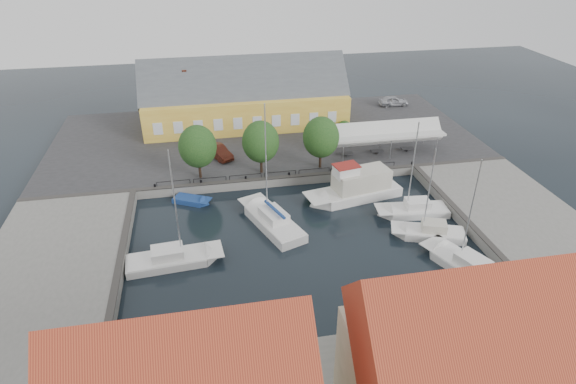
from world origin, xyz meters
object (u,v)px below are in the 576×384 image
object	(u,v)px
east_boat_b	(430,234)
launch_sw	(145,351)
warehouse	(241,100)
car_silver	(393,101)
trawler	(357,189)
east_boat_a	(414,212)
west_boat_c	(173,261)
car_red	(219,152)
center_sailboat	(272,222)
launch_nw	(192,201)
tent_canopy	(386,133)
east_boat_c	(468,268)

from	to	relation	value
east_boat_b	launch_sw	bearing A→B (deg)	-159.74
east_boat_b	warehouse	bearing A→B (deg)	115.70
car_silver	trawler	xyz separation A→B (m)	(-14.12, -25.22, -0.77)
car_silver	east_boat_a	size ratio (longest dim) A/B	0.43
west_boat_c	east_boat_b	bearing A→B (deg)	-0.89
east_boat_a	east_boat_b	bearing A→B (deg)	-92.29
car_red	west_boat_c	xyz separation A→B (m)	(-5.37, -19.22, -1.51)
center_sailboat	launch_nw	xyz separation A→B (m)	(-7.85, 6.12, -0.27)
car_silver	launch_nw	world-z (taller)	car_silver
launch_sw	tent_canopy	bearing A→B (deg)	43.81
car_silver	east_boat_a	xyz separation A→B (m)	(-9.32, -29.61, -1.52)
warehouse	east_boat_a	world-z (taller)	warehouse
trawler	launch_nw	distance (m)	17.96
tent_canopy	launch_nw	world-z (taller)	tent_canopy
warehouse	car_silver	size ratio (longest dim) A/B	6.19
west_boat_c	tent_canopy	bearing A→B (deg)	32.64
west_boat_c	trawler	bearing A→B (deg)	22.67
car_silver	trawler	distance (m)	28.91
center_sailboat	launch_sw	size ratio (longest dim) A/B	2.72
car_silver	launch_sw	size ratio (longest dim) A/B	0.97
east_boat_b	west_boat_c	distance (m)	24.21
warehouse	center_sailboat	bearing A→B (deg)	-89.40
center_sailboat	east_boat_c	world-z (taller)	center_sailboat
warehouse	car_red	world-z (taller)	warehouse
warehouse	east_boat_b	bearing A→B (deg)	-64.30
car_red	trawler	xyz separation A→B (m)	(14.21, -11.05, -0.75)
center_sailboat	east_boat_b	xyz separation A→B (m)	(14.58, -4.76, -0.10)
tent_canopy	car_red	size ratio (longest dim) A/B	3.00
tent_canopy	east_boat_a	world-z (taller)	east_boat_a
warehouse	car_silver	xyz separation A→B (m)	(24.34, 2.91, -2.64)
car_silver	launch_sw	bearing A→B (deg)	144.09
car_red	trawler	distance (m)	18.01
warehouse	east_boat_c	world-z (taller)	warehouse
center_sailboat	trawler	bearing A→B (deg)	20.90
east_boat_a	west_boat_c	xyz separation A→B (m)	(-24.37, -3.78, -0.00)
east_boat_c	launch_sw	distance (m)	27.21
east_boat_c	launch_nw	distance (m)	28.53
car_red	launch_nw	xyz separation A→B (m)	(-3.58, -8.73, -1.68)
car_silver	launch_nw	xyz separation A→B (m)	(-31.91, -22.90, -1.70)
launch_nw	center_sailboat	bearing A→B (deg)	-37.94
east_boat_c	center_sailboat	bearing A→B (deg)	146.51
trawler	east_boat_c	world-z (taller)	east_boat_c
east_boat_a	east_boat_c	world-z (taller)	east_boat_c
warehouse	launch_nw	world-z (taller)	warehouse
center_sailboat	trawler	distance (m)	10.66
car_silver	tent_canopy	bearing A→B (deg)	158.58
warehouse	east_boat_b	world-z (taller)	warehouse
car_red	west_boat_c	distance (m)	20.01
car_red	east_boat_c	distance (m)	31.99
warehouse	east_boat_c	distance (m)	39.86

